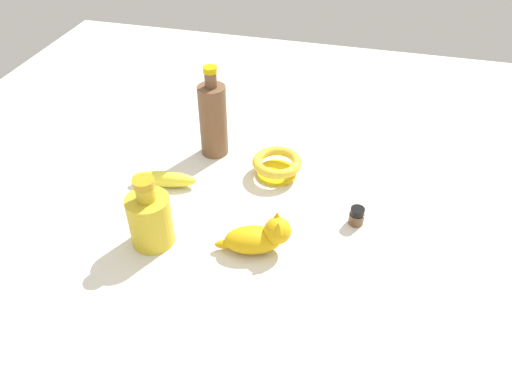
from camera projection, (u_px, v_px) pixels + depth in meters
ground at (256, 214)px, 1.13m from camera, size 2.00×2.00×0.00m
cat_figurine at (260, 237)px, 1.03m from camera, size 0.16×0.10×0.09m
bowl at (277, 165)px, 1.23m from camera, size 0.12×0.12×0.05m
bottle_tall at (213, 119)px, 1.26m from camera, size 0.07×0.07×0.24m
banana at (164, 179)px, 1.20m from camera, size 0.16×0.06×0.04m
nail_polish_jar at (357, 216)px, 1.10m from camera, size 0.03×0.03×0.04m
bottle_short at (150, 218)px, 1.03m from camera, size 0.09×0.09×0.17m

